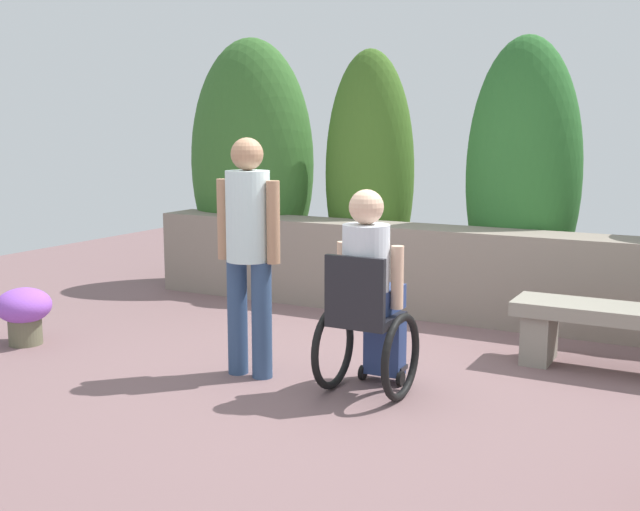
% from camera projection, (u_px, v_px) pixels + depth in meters
% --- Properties ---
extents(ground_plane, '(12.57, 12.57, 0.00)m').
position_uv_depth(ground_plane, '(332.00, 373.00, 5.49)').
color(ground_plane, '#745759').
extents(stone_retaining_wall, '(5.80, 0.50, 0.82)m').
position_uv_depth(stone_retaining_wall, '(431.00, 271.00, 7.13)').
color(stone_retaining_wall, gray).
rests_on(stone_retaining_wall, ground).
extents(hedge_backdrop, '(6.29, 1.22, 2.65)m').
position_uv_depth(hedge_backdrop, '(459.00, 176.00, 7.47)').
color(hedge_backdrop, '#346529').
rests_on(hedge_backdrop, ground).
extents(stone_bench, '(1.39, 0.45, 0.47)m').
position_uv_depth(stone_bench, '(614.00, 329.00, 5.49)').
color(stone_bench, gray).
rests_on(stone_bench, ground).
extents(person_in_wheelchair, '(0.53, 0.66, 1.33)m').
position_uv_depth(person_in_wheelchair, '(369.00, 299.00, 5.00)').
color(person_in_wheelchair, black).
rests_on(person_in_wheelchair, ground).
extents(person_standing_companion, '(0.49, 0.30, 1.64)m').
position_uv_depth(person_standing_companion, '(248.00, 241.00, 5.30)').
color(person_standing_companion, '#314970').
rests_on(person_standing_companion, ground).
extents(flower_pot_purple_near, '(0.43, 0.43, 0.46)m').
position_uv_depth(flower_pot_purple_near, '(24.00, 311.00, 6.18)').
color(flower_pot_purple_near, '#626047').
rests_on(flower_pot_purple_near, ground).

